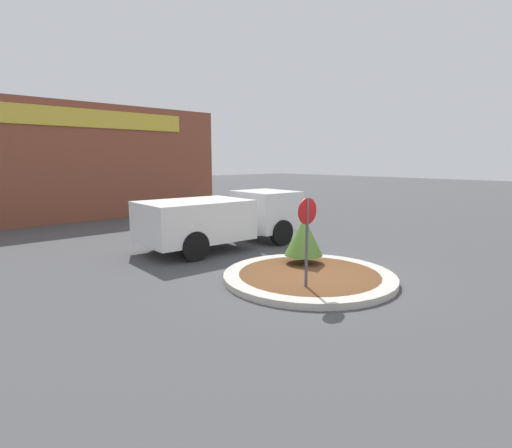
% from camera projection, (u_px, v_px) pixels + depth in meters
% --- Properties ---
extents(ground_plane, '(120.00, 120.00, 0.00)m').
position_uv_depth(ground_plane, '(309.00, 279.00, 10.59)').
color(ground_plane, '#474749').
extents(traffic_island, '(4.54, 4.54, 0.17)m').
position_uv_depth(traffic_island, '(309.00, 276.00, 10.58)').
color(traffic_island, '#BCB7AD').
rests_on(traffic_island, ground_plane).
extents(stop_sign, '(0.62, 0.07, 2.29)m').
position_uv_depth(stop_sign, '(307.00, 229.00, 9.25)').
color(stop_sign, '#4C4C51').
rests_on(stop_sign, ground_plane).
extents(island_shrub, '(1.11, 1.11, 1.37)m').
position_uv_depth(island_shrub, '(304.00, 236.00, 11.51)').
color(island_shrub, brown).
rests_on(island_shrub, traffic_island).
extents(utility_truck, '(6.08, 2.68, 1.94)m').
position_uv_depth(utility_truck, '(223.00, 217.00, 14.33)').
color(utility_truck, white).
rests_on(utility_truck, ground_plane).
extents(storefront_building, '(15.66, 6.07, 6.02)m').
position_uv_depth(storefront_building, '(67.00, 162.00, 22.38)').
color(storefront_building, brown).
rests_on(storefront_building, ground_plane).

